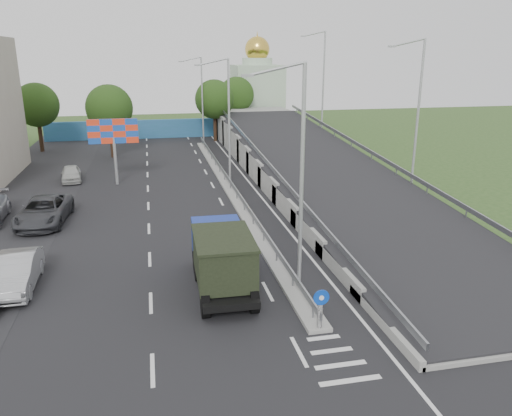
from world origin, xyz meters
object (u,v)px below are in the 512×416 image
object	(u,v)px
church	(257,91)
parked_car_e	(71,174)
sign_bollard	(320,309)
lamp_post_mid	(227,115)
parked_car_c	(44,211)
lamp_post_far	(201,96)
billboard	(113,135)
lamp_post_near	(298,168)
dump_truck	(222,256)
parked_car_b	(16,272)

from	to	relation	value
church	parked_car_e	distance (m)	38.03
sign_bollard	lamp_post_mid	distance (m)	24.30
lamp_post_mid	parked_car_e	xyz separation A→B (m)	(-13.02, 4.00, -5.14)
lamp_post_mid	parked_car_c	size ratio (longest dim) A/B	1.68
lamp_post_far	billboard	bearing A→B (deg)	-116.84
lamp_post_near	billboard	distance (m)	23.87
sign_bollard	parked_car_e	world-z (taller)	sign_bollard
lamp_post_near	parked_car_c	world-z (taller)	lamp_post_near
sign_bollard	church	xyz separation A→B (m)	(10.00, 57.83, 4.28)
lamp_post_near	dump_truck	xyz separation A→B (m)	(-3.30, 0.87, -4.21)
sign_bollard	dump_truck	xyz separation A→B (m)	(-3.19, 4.69, 0.56)
dump_truck	parked_car_c	world-z (taller)	dump_truck
sign_bollard	parked_car_c	xyz separation A→B (m)	(-13.08, 16.40, -0.20)
dump_truck	parked_car_c	distance (m)	15.35
sign_bollard	parked_car_e	xyz separation A→B (m)	(-12.91, 27.83, -0.36)
church	parked_car_b	xyz separation A→B (m)	(-22.56, -51.15, -4.51)
dump_truck	church	bearing A→B (deg)	77.34
church	billboard	world-z (taller)	church
parked_car_b	billboard	bearing A→B (deg)	78.51
parked_car_b	parked_car_e	bearing A→B (deg)	90.00
lamp_post_far	dump_truck	distance (m)	39.50
lamp_post_mid	parked_car_c	world-z (taller)	lamp_post_mid
parked_car_c	dump_truck	bearing A→B (deg)	-46.17
billboard	parked_car_c	world-z (taller)	billboard
parked_car_e	sign_bollard	bearing A→B (deg)	-72.33
lamp_post_near	parked_car_b	xyz separation A→B (m)	(-12.67, 2.85, -5.01)
lamp_post_mid	parked_car_c	bearing A→B (deg)	-150.62
lamp_post_near	church	bearing A→B (deg)	79.62
sign_bollard	lamp_post_mid	bearing A→B (deg)	89.74
lamp_post_mid	parked_car_b	xyz separation A→B (m)	(-12.67, -17.15, -5.01)
sign_bollard	lamp_post_near	distance (m)	6.12
church	parked_car_c	distance (m)	47.64
lamp_post_mid	dump_truck	size ratio (longest dim) A/B	1.53
church	parked_car_e	world-z (taller)	church
billboard	lamp_post_far	bearing A→B (deg)	63.16
sign_bollard	lamp_post_far	size ratio (longest dim) A/B	0.17
dump_truck	parked_car_b	distance (m)	9.62
church	billboard	xyz separation A→B (m)	(-19.00, -32.00, -1.12)
parked_car_c	lamp_post_far	bearing A→B (deg)	67.93
church	billboard	distance (m)	37.23
lamp_post_far	parked_car_b	distance (m)	39.57
parked_car_b	church	bearing A→B (deg)	65.25
lamp_post_mid	dump_truck	bearing A→B (deg)	-99.77
parked_car_e	lamp_post_far	bearing A→B (deg)	43.64
parked_car_b	parked_car_c	size ratio (longest dim) A/B	0.81
church	dump_truck	xyz separation A→B (m)	(-13.19, -53.13, -3.71)
parked_car_b	parked_car_e	world-z (taller)	parked_car_b
sign_bollard	church	bearing A→B (deg)	80.19
dump_truck	parked_car_e	size ratio (longest dim) A/B	1.67
lamp_post_mid	church	distance (m)	35.41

